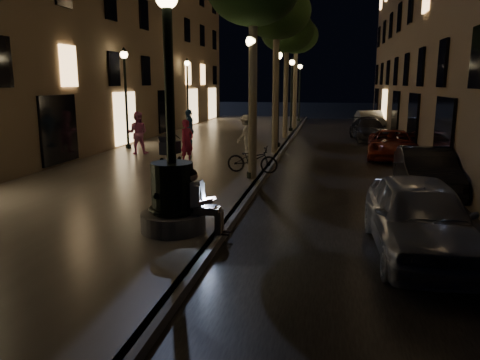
% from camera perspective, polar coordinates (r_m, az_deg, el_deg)
% --- Properties ---
extents(ground, '(120.00, 120.00, 0.00)m').
position_cam_1_polar(ground, '(22.67, 5.02, 3.22)').
color(ground, black).
rests_on(ground, ground).
extents(cobble_lane, '(6.00, 45.00, 0.02)m').
position_cam_1_polar(cobble_lane, '(22.57, 12.63, 2.97)').
color(cobble_lane, black).
rests_on(cobble_lane, ground).
extents(promenade, '(8.00, 45.00, 0.20)m').
position_cam_1_polar(promenade, '(23.40, -4.78, 3.74)').
color(promenade, '#635E58').
rests_on(promenade, ground).
extents(curb_strip, '(0.25, 45.00, 0.20)m').
position_cam_1_polar(curb_strip, '(22.66, 5.03, 3.47)').
color(curb_strip, '#59595B').
rests_on(curb_strip, ground).
extents(building_left, '(8.00, 36.00, 15.00)m').
position_cam_1_polar(building_left, '(29.34, -19.48, 19.26)').
color(building_left, '#7C654D').
rests_on(building_left, ground).
extents(fountain_lamppost, '(1.40, 1.40, 5.21)m').
position_cam_1_polar(fountain_lamppost, '(10.09, -8.26, -0.61)').
color(fountain_lamppost, '#59595B').
rests_on(fountain_lamppost, promenade).
extents(seated_man_laptop, '(1.00, 0.34, 1.37)m').
position_cam_1_polar(seated_man_laptop, '(9.98, -4.88, -2.38)').
color(seated_man_laptop, tan).
rests_on(seated_man_laptop, promenade).
extents(tree_second, '(3.00, 3.00, 7.40)m').
position_cam_1_polar(tree_second, '(21.66, 4.49, 19.65)').
color(tree_second, '#6B604C').
rests_on(tree_second, promenade).
extents(tree_third, '(3.00, 3.00, 7.20)m').
position_cam_1_polar(tree_third, '(27.57, 5.74, 17.52)').
color(tree_third, '#6B604C').
rests_on(tree_third, promenade).
extents(tree_far, '(3.00, 3.00, 7.50)m').
position_cam_1_polar(tree_far, '(33.54, 6.87, 16.96)').
color(tree_far, '#6B604C').
rests_on(tree_far, promenade).
extents(lamp_curb_a, '(0.36, 0.36, 4.81)m').
position_cam_1_polar(lamp_curb_a, '(15.52, 1.39, 11.33)').
color(lamp_curb_a, black).
rests_on(lamp_curb_a, promenade).
extents(lamp_curb_b, '(0.36, 0.36, 4.81)m').
position_cam_1_polar(lamp_curb_b, '(23.45, 4.68, 11.45)').
color(lamp_curb_b, black).
rests_on(lamp_curb_b, promenade).
extents(lamp_curb_c, '(0.36, 0.36, 4.81)m').
position_cam_1_polar(lamp_curb_c, '(31.41, 6.31, 11.49)').
color(lamp_curb_c, black).
rests_on(lamp_curb_c, promenade).
extents(lamp_curb_d, '(0.36, 0.36, 4.81)m').
position_cam_1_polar(lamp_curb_d, '(39.39, 7.28, 11.52)').
color(lamp_curb_d, black).
rests_on(lamp_curb_d, promenade).
extents(lamp_left_b, '(0.36, 0.36, 4.81)m').
position_cam_1_polar(lamp_left_b, '(23.40, -13.80, 11.16)').
color(lamp_left_b, black).
rests_on(lamp_left_b, promenade).
extents(lamp_left_c, '(0.36, 0.36, 4.81)m').
position_cam_1_polar(lamp_left_c, '(32.77, -6.42, 11.50)').
color(lamp_left_c, black).
rests_on(lamp_left_c, promenade).
extents(stroller, '(0.71, 1.18, 1.19)m').
position_cam_1_polar(stroller, '(18.97, -8.53, 3.89)').
color(stroller, black).
rests_on(stroller, promenade).
extents(car_front, '(1.96, 4.56, 1.53)m').
position_cam_1_polar(car_front, '(9.88, 21.04, -4.23)').
color(car_front, '#A6A8AE').
rests_on(car_front, ground).
extents(car_second, '(1.54, 4.27, 1.40)m').
position_cam_1_polar(car_second, '(15.35, 21.72, 0.98)').
color(car_second, black).
rests_on(car_second, ground).
extents(car_third, '(2.44, 4.69, 1.26)m').
position_cam_1_polar(car_third, '(22.23, 18.04, 4.16)').
color(car_third, maroon).
rests_on(car_third, ground).
extents(car_rear, '(2.22, 4.55, 1.27)m').
position_cam_1_polar(car_rear, '(28.81, 15.39, 5.95)').
color(car_rear, '#333238').
rests_on(car_rear, ground).
extents(car_fifth, '(1.94, 4.51, 1.44)m').
position_cam_1_polar(car_fifth, '(34.01, 15.53, 6.92)').
color(car_fifth, '#A4A5A0').
rests_on(car_fifth, ground).
extents(pedestrian_red, '(0.68, 0.75, 1.73)m').
position_cam_1_polar(pedestrian_red, '(18.74, -6.48, 4.68)').
color(pedestrian_red, '#AF2349').
rests_on(pedestrian_red, promenade).
extents(pedestrian_pink, '(1.03, 0.87, 1.90)m').
position_cam_1_polar(pedestrian_pink, '(21.56, -12.37, 5.63)').
color(pedestrian_pink, pink).
rests_on(pedestrian_pink, promenade).
extents(pedestrian_white, '(1.12, 1.32, 1.78)m').
position_cam_1_polar(pedestrian_white, '(20.88, 0.76, 5.54)').
color(pedestrian_white, white).
rests_on(pedestrian_white, promenade).
extents(pedestrian_blue, '(0.62, 1.19, 1.95)m').
position_cam_1_polar(pedestrian_blue, '(22.26, -6.20, 6.09)').
color(pedestrian_blue, '#244F85').
rests_on(pedestrian_blue, promenade).
extents(bicycle, '(1.88, 0.77, 0.96)m').
position_cam_1_polar(bicycle, '(16.66, 1.53, 2.54)').
color(bicycle, black).
rests_on(bicycle, promenade).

